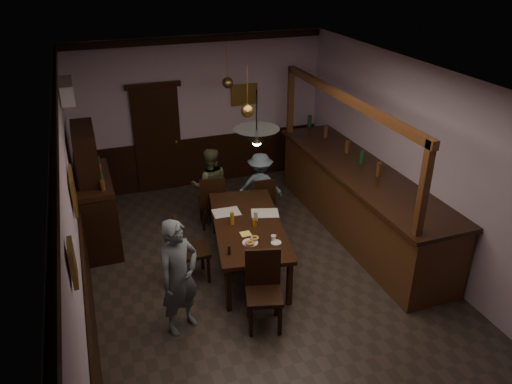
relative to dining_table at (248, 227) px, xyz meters
name	(u,v)px	position (x,y,z in m)	size (l,w,h in m)	color
room	(276,201)	(0.12, -0.80, 0.81)	(5.01, 8.01, 3.01)	#2D2621
dining_table	(248,227)	(0.00, 0.00, 0.00)	(1.39, 2.35, 0.75)	black
chair_far_left	(212,200)	(-0.20, 1.33, -0.15)	(0.47, 0.47, 0.98)	black
chair_far_right	(263,198)	(0.68, 1.17, -0.20)	(0.41, 0.41, 0.88)	black
chair_near	(264,286)	(-0.23, -1.29, -0.11)	(0.56, 0.56, 1.05)	black
chair_side	(187,247)	(-0.96, -0.04, -0.13)	(0.45, 0.45, 1.02)	black
person_standing	(179,277)	(-1.26, -1.04, 0.11)	(0.58, 0.38, 1.59)	slate
person_seated_left	(210,185)	(-0.16, 1.61, 0.00)	(0.67, 0.52, 1.37)	#515734
person_seated_right	(260,185)	(0.73, 1.44, -0.07)	(0.79, 0.45, 1.22)	slate
newspaper_left	(226,212)	(-0.21, 0.44, 0.07)	(0.42, 0.30, 0.01)	silver
newspaper_right	(265,213)	(0.35, 0.21, 0.07)	(0.42, 0.30, 0.01)	silver
napkin	(246,234)	(-0.13, -0.27, 0.07)	(0.15, 0.15, 0.00)	#FFE55D
saucer	(276,243)	(0.20, -0.64, 0.07)	(0.15, 0.15, 0.01)	white
coffee_cup	(273,238)	(0.18, -0.58, 0.11)	(0.08, 0.08, 0.07)	white
pastry_plate	(250,243)	(-0.15, -0.53, 0.07)	(0.22, 0.22, 0.01)	white
pastry_ring_a	(250,243)	(-0.17, -0.57, 0.10)	(0.13, 0.13, 0.04)	#C68C47
pastry_ring_b	(255,238)	(-0.06, -0.48, 0.10)	(0.13, 0.13, 0.04)	#C68C47
soda_can	(255,223)	(0.07, -0.10, 0.12)	(0.07, 0.07, 0.12)	orange
beer_glass	(232,218)	(-0.23, 0.06, 0.16)	(0.06, 0.06, 0.20)	#BF721E
water_glass	(256,216)	(0.14, 0.05, 0.14)	(0.06, 0.06, 0.15)	silver
pepper_mill	(229,250)	(-0.51, -0.70, 0.13)	(0.04, 0.04, 0.14)	black
sideboard	(96,198)	(-2.10, 1.50, 0.12)	(0.55, 1.53, 2.02)	black
bar_counter	(359,199)	(2.11, 0.34, -0.06)	(1.03, 4.42, 2.47)	#452912
door_back	(158,141)	(-0.78, 3.15, 0.36)	(0.90, 0.06, 2.10)	black
ac_unit	(67,90)	(-2.26, 2.10, 1.76)	(0.20, 0.85, 0.30)	white
picture_left_small	(73,263)	(-2.34, -2.40, 1.46)	(0.04, 0.28, 0.36)	olive
picture_left_large	(73,190)	(-2.34, 0.00, 1.01)	(0.04, 0.62, 0.48)	olive
picture_back	(244,95)	(1.02, 3.16, 1.11)	(0.55, 0.04, 0.42)	olive
pendant_iron	(257,137)	(-0.15, -0.79, 1.73)	(0.56, 0.56, 0.70)	black
pendant_brass_mid	(247,111)	(0.22, 0.62, 1.61)	(0.20, 0.20, 0.81)	#BF8C3F
pendant_brass_far	(228,83)	(0.42, 2.28, 1.61)	(0.20, 0.20, 0.81)	#BF8C3F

